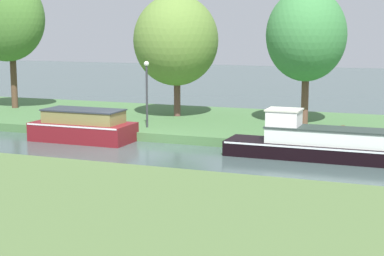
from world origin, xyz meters
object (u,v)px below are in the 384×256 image
at_px(willow_tree_right, 306,35).
at_px(lamp_post, 147,86).
at_px(black_narrowboat, 322,144).
at_px(willow_tree_left, 6,19).
at_px(willow_tree_centre, 176,40).
at_px(mooring_post_near, 343,135).
at_px(maroon_barge, 83,127).

xyz_separation_m(willow_tree_right, lamp_post, (-6.75, -3.70, -2.36)).
xyz_separation_m(black_narrowboat, lamp_post, (-8.63, 2.30, 1.75)).
bearing_deg(willow_tree_left, willow_tree_right, 1.24).
bearing_deg(black_narrowboat, willow_tree_right, 107.40).
xyz_separation_m(black_narrowboat, willow_tree_right, (-1.88, 6.00, 4.11)).
bearing_deg(lamp_post, willow_tree_left, 162.37).
xyz_separation_m(black_narrowboat, willow_tree_centre, (-8.79, 6.28, 3.82)).
bearing_deg(mooring_post_near, black_narrowboat, -117.29).
relative_size(willow_tree_centre, mooring_post_near, 8.30).
relative_size(maroon_barge, willow_tree_centre, 0.72).
height_order(maroon_barge, willow_tree_left, willow_tree_left).
relative_size(black_narrowboat, willow_tree_left, 0.96).
relative_size(black_narrowboat, willow_tree_centre, 1.14).
distance_m(willow_tree_centre, lamp_post, 4.48).
bearing_deg(black_narrowboat, lamp_post, 165.06).
distance_m(willow_tree_left, mooring_post_near, 20.76).
height_order(willow_tree_right, mooring_post_near, willow_tree_right).
bearing_deg(black_narrowboat, willow_tree_left, 163.58).
height_order(maroon_barge, willow_tree_centre, willow_tree_centre).
height_order(willow_tree_centre, willow_tree_right, willow_tree_right).
height_order(maroon_barge, lamp_post, lamp_post).
bearing_deg(maroon_barge, willow_tree_right, 34.10).
bearing_deg(willow_tree_left, lamp_post, -17.63).
relative_size(black_narrowboat, mooring_post_near, 9.46).
height_order(willow_tree_left, lamp_post, willow_tree_left).
distance_m(black_narrowboat, lamp_post, 9.10).
height_order(willow_tree_centre, lamp_post, willow_tree_centre).
relative_size(black_narrowboat, willow_tree_right, 1.12).
height_order(willow_tree_left, willow_tree_centre, willow_tree_left).
xyz_separation_m(willow_tree_centre, willow_tree_right, (6.91, -0.28, 0.29)).
bearing_deg(willow_tree_right, willow_tree_centre, 177.71).
xyz_separation_m(willow_tree_right, mooring_post_near, (2.50, -4.79, -3.93)).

